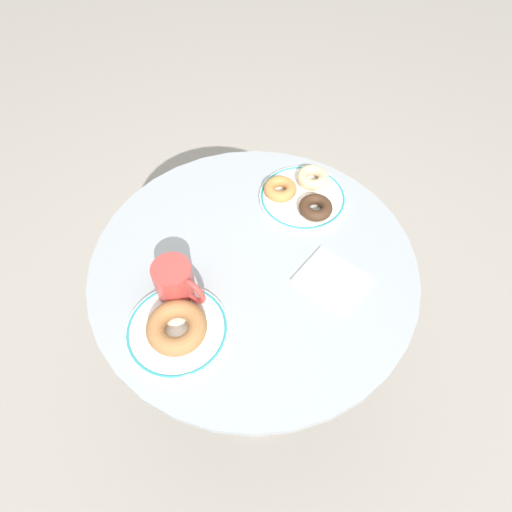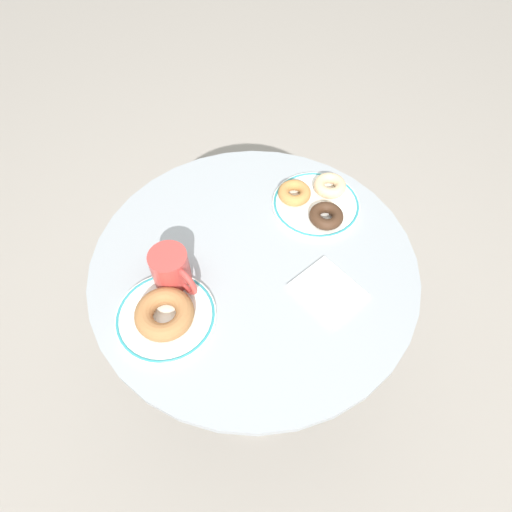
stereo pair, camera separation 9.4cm
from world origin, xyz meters
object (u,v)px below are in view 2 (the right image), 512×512
(donut_cinnamon, at_px, (164,314))
(donut_old_fashioned, at_px, (294,193))
(plate_right, at_px, (316,204))
(paper_napkin, at_px, (328,291))
(donut_chocolate, at_px, (326,216))
(coffee_mug, at_px, (172,270))
(plate_left, at_px, (166,317))
(donut_glazed, at_px, (330,186))
(cafe_table, at_px, (254,312))

(donut_cinnamon, distance_m, donut_old_fashioned, 0.43)
(plate_right, distance_m, paper_napkin, 0.24)
(donut_chocolate, xyz_separation_m, paper_napkin, (-0.14, -0.12, -0.02))
(plate_right, xyz_separation_m, coffee_mug, (-0.38, 0.08, 0.04))
(donut_old_fashioned, relative_size, coffee_mug, 0.66)
(plate_left, xyz_separation_m, plate_right, (0.45, -0.03, 0.00))
(plate_left, relative_size, donut_chocolate, 2.56)
(plate_left, relative_size, donut_glazed, 2.56)
(cafe_table, distance_m, donut_old_fashioned, 0.33)
(donut_glazed, xyz_separation_m, donut_chocolate, (-0.08, -0.05, 0.00))
(donut_old_fashioned, distance_m, paper_napkin, 0.27)
(cafe_table, xyz_separation_m, plate_left, (-0.22, 0.03, 0.24))
(cafe_table, bearing_deg, donut_cinnamon, 173.38)
(plate_left, relative_size, plate_right, 0.96)
(cafe_table, distance_m, coffee_mug, 0.33)
(cafe_table, distance_m, donut_glazed, 0.38)
(donut_cinnamon, xyz_separation_m, donut_glazed, (0.51, -0.02, -0.01))
(plate_right, distance_m, coffee_mug, 0.39)
(plate_left, distance_m, donut_cinnamon, 0.02)
(paper_napkin, bearing_deg, donut_old_fashioned, 56.70)
(cafe_table, xyz_separation_m, plate_right, (0.22, 0.01, 0.24))
(cafe_table, bearing_deg, donut_glazed, 2.27)
(plate_right, relative_size, donut_old_fashioned, 2.66)
(donut_cinnamon, distance_m, donut_chocolate, 0.43)
(donut_old_fashioned, bearing_deg, paper_napkin, -123.30)
(donut_old_fashioned, height_order, paper_napkin, donut_old_fashioned)
(cafe_table, relative_size, donut_glazed, 9.66)
(donut_chocolate, bearing_deg, donut_glazed, 33.53)
(cafe_table, bearing_deg, coffee_mug, 150.82)
(cafe_table, xyz_separation_m, coffee_mug, (-0.15, 0.09, 0.28))
(donut_glazed, relative_size, donut_old_fashioned, 1.00)
(plate_left, xyz_separation_m, donut_old_fashioned, (0.42, 0.03, 0.02))
(donut_glazed, xyz_separation_m, donut_old_fashioned, (-0.08, 0.05, 0.00))
(plate_left, relative_size, paper_napkin, 1.53)
(donut_old_fashioned, distance_m, coffee_mug, 0.36)
(donut_old_fashioned, bearing_deg, cafe_table, -164.03)
(donut_glazed, height_order, donut_chocolate, same)
(donut_cinnamon, height_order, coffee_mug, coffee_mug)
(paper_napkin, bearing_deg, coffee_mug, 129.57)
(paper_napkin, bearing_deg, donut_cinnamon, 145.57)
(donut_glazed, bearing_deg, donut_cinnamon, 178.28)
(donut_cinnamon, relative_size, coffee_mug, 0.98)
(cafe_table, relative_size, plate_left, 3.77)
(donut_cinnamon, height_order, donut_glazed, donut_cinnamon)
(plate_left, distance_m, donut_glazed, 0.50)
(donut_old_fashioned, xyz_separation_m, donut_chocolate, (-0.00, -0.10, 0.00))
(coffee_mug, bearing_deg, cafe_table, -29.18)
(donut_old_fashioned, distance_m, donut_chocolate, 0.10)
(cafe_table, bearing_deg, paper_napkin, -71.96)
(cafe_table, height_order, donut_cinnamon, donut_cinnamon)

